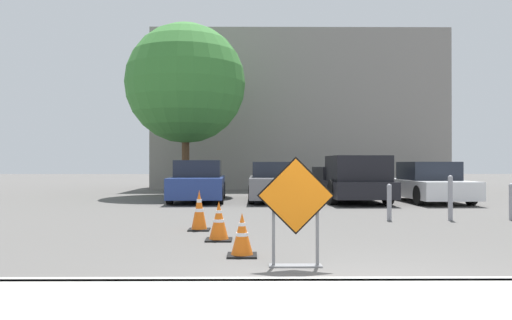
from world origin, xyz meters
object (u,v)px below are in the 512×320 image
(parked_car_nearest, at_px, (198,182))
(parked_car_second, at_px, (274,183))
(traffic_cone_second, at_px, (219,221))
(pickup_truck, at_px, (352,181))
(traffic_cone_third, at_px, (199,211))
(bollard_third, at_px, (511,201))
(bollard_second, at_px, (450,197))
(traffic_cone_nearest, at_px, (242,235))
(parked_car_third, at_px, (429,184))
(road_closed_sign, at_px, (296,206))
(bollard_nearest, at_px, (389,201))

(parked_car_nearest, relative_size, parked_car_second, 0.95)
(traffic_cone_second, relative_size, pickup_truck, 0.13)
(traffic_cone_third, distance_m, bollard_third, 7.55)
(bollard_second, xyz_separation_m, bollard_third, (1.48, -0.00, -0.10))
(bollard_third, bearing_deg, traffic_cone_nearest, -144.29)
(parked_car_third, relative_size, bollard_second, 4.08)
(bollard_second, bearing_deg, traffic_cone_third, -163.49)
(traffic_cone_nearest, bearing_deg, parked_car_second, 85.10)
(road_closed_sign, distance_m, bollard_nearest, 6.04)
(traffic_cone_nearest, bearing_deg, bollard_second, 43.05)
(parked_car_third, bearing_deg, bollard_second, 73.52)
(traffic_cone_third, relative_size, bollard_nearest, 0.94)
(traffic_cone_second, height_order, parked_car_second, parked_car_second)
(pickup_truck, bearing_deg, bollard_third, 113.30)
(traffic_cone_nearest, xyz_separation_m, parked_car_nearest, (-1.82, 10.76, 0.37))
(parked_car_third, relative_size, bollard_nearest, 5.04)
(parked_car_second, distance_m, parked_car_third, 5.52)
(parked_car_nearest, bearing_deg, traffic_cone_second, 96.43)
(parked_car_third, distance_m, bollard_third, 5.68)
(traffic_cone_nearest, bearing_deg, traffic_cone_second, 106.41)
(parked_car_second, distance_m, bollard_nearest, 6.76)
(traffic_cone_third, height_order, parked_car_second, parked_car_second)
(traffic_cone_nearest, relative_size, parked_car_nearest, 0.14)
(traffic_cone_third, bearing_deg, traffic_cone_nearest, -71.83)
(parked_car_second, relative_size, bollard_second, 4.31)
(pickup_truck, xyz_separation_m, bollard_third, (2.71, -5.76, -0.27))
(traffic_cone_nearest, distance_m, parked_car_third, 12.13)
(parked_car_second, relative_size, bollard_nearest, 5.32)
(parked_car_third, distance_m, bollard_nearest, 6.41)
(bollard_third, bearing_deg, bollard_second, 180.00)
(traffic_cone_second, xyz_separation_m, pickup_truck, (4.14, 8.85, 0.40))
(traffic_cone_nearest, height_order, parked_car_third, parked_car_third)
(traffic_cone_nearest, xyz_separation_m, traffic_cone_second, (-0.45, 1.51, 0.03))
(bollard_nearest, bearing_deg, traffic_cone_nearest, -126.85)
(road_closed_sign, bearing_deg, bollard_third, 43.44)
(road_closed_sign, xyz_separation_m, bollard_nearest, (2.72, 5.38, -0.34))
(parked_car_nearest, bearing_deg, bollard_second, 135.61)
(traffic_cone_second, height_order, traffic_cone_third, traffic_cone_third)
(road_closed_sign, xyz_separation_m, bollard_third, (5.68, 5.38, -0.34))
(traffic_cone_second, xyz_separation_m, parked_car_nearest, (-1.37, 9.24, 0.34))
(parked_car_third, bearing_deg, pickup_truck, -3.47)
(road_closed_sign, height_order, parked_car_third, road_closed_sign)
(bollard_nearest, bearing_deg, parked_car_third, 62.35)
(road_closed_sign, height_order, bollard_second, road_closed_sign)
(parked_car_nearest, relative_size, bollard_second, 4.10)
(road_closed_sign, distance_m, parked_car_third, 12.44)
(traffic_cone_nearest, distance_m, parked_car_second, 10.92)
(road_closed_sign, bearing_deg, pickup_truck, 75.10)
(parked_car_nearest, relative_size, pickup_truck, 0.81)
(traffic_cone_second, relative_size, traffic_cone_third, 0.85)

